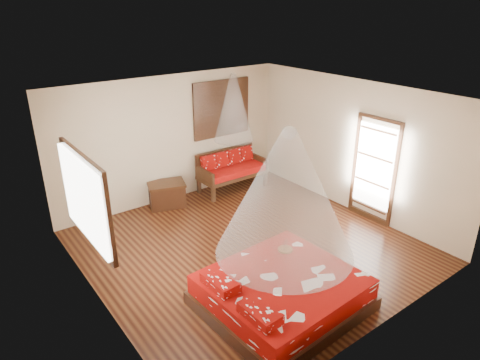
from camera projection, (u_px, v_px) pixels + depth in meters
name	position (u px, v px, depth m)	size (l,w,h in m)	color
room	(250.00, 177.00, 7.40)	(5.54, 5.54, 2.84)	black
bed	(281.00, 292.00, 6.31)	(2.27, 2.07, 0.65)	black
daybed	(231.00, 168.00, 10.21)	(1.65, 0.73, 0.94)	black
storage_chest	(167.00, 194.00, 9.43)	(0.94, 0.80, 0.55)	black
shutter_panel	(222.00, 108.00, 9.93)	(1.52, 0.06, 1.32)	black
window_left	(88.00, 198.00, 5.93)	(0.10, 1.74, 1.34)	black
glazed_door	(374.00, 170.00, 8.59)	(0.08, 1.02, 2.16)	black
wine_tray	(285.00, 248.00, 6.89)	(0.24, 0.24, 0.20)	brown
mosquito_net_main	(287.00, 194.00, 5.70)	(1.94, 1.94, 1.80)	white
mosquito_net_daybed	(233.00, 108.00, 9.54)	(0.90, 0.90, 1.50)	white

